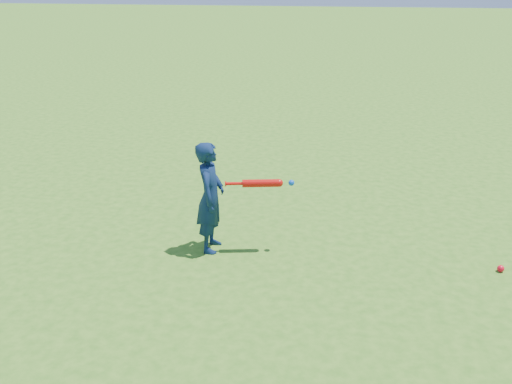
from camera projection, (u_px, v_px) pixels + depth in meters
The scene contains 4 objects.
ground at pixel (254, 249), 6.45m from camera, with size 80.00×80.00×0.00m, color #356C19.
child at pixel (210, 197), 6.23m from camera, with size 0.46×0.30×1.25m, color #0E1F42.
ground_ball_red at pixel (501, 269), 5.96m from camera, with size 0.07×0.07×0.07m, color red.
bat_swing at pixel (264, 183), 6.14m from camera, with size 0.74×0.19×0.09m.
Camera 1 is at (0.88, -5.68, 3.00)m, focal length 40.00 mm.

